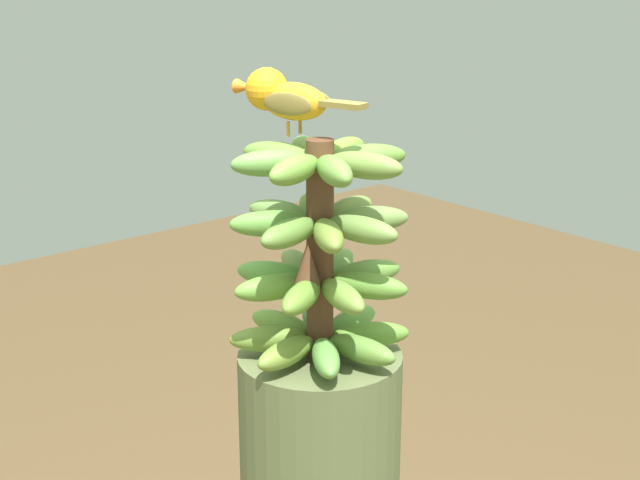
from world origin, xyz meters
name	(u,v)px	position (x,y,z in m)	size (l,w,h in m)	color
banana_bunch	(320,251)	(0.00, 0.00, 1.29)	(0.26, 0.26, 0.32)	brown
perched_bird	(283,96)	(0.07, 0.01, 1.51)	(0.21, 0.09, 0.09)	#C68933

